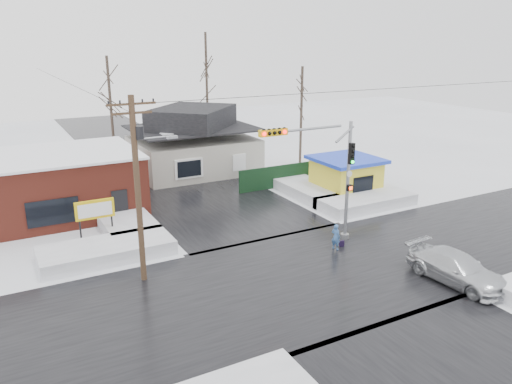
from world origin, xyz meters
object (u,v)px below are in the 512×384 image
car (456,268)px  marquee_sign (95,211)px  traffic_signal (327,168)px  kiosk (346,176)px  pedestrian (336,237)px  utility_pole (138,180)px

car → marquee_sign: bearing=132.0°
traffic_signal → marquee_sign: traffic_signal is taller
kiosk → car: 14.63m
kiosk → car: bearing=-106.9°
marquee_sign → car: size_ratio=0.51×
kiosk → car: kiosk is taller
traffic_signal → marquee_sign: (-11.43, 6.53, -2.62)m
marquee_sign → pedestrian: 13.82m
marquee_sign → car: 19.66m
marquee_sign → pedestrian: bearing=-33.2°
kiosk → utility_pole: bearing=-159.6°
marquee_sign → kiosk: size_ratio=0.55×
marquee_sign → kiosk: kiosk is taller
traffic_signal → kiosk: traffic_signal is taller
pedestrian → kiosk: bearing=-61.6°
marquee_sign → pedestrian: size_ratio=1.71×
traffic_signal → kiosk: 10.43m
kiosk → car: (-4.25, -13.98, -0.73)m
utility_pole → marquee_sign: utility_pole is taller
traffic_signal → pedestrian: traffic_signal is taller
traffic_signal → utility_pole: bearing=177.1°
pedestrian → marquee_sign: bearing=36.2°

